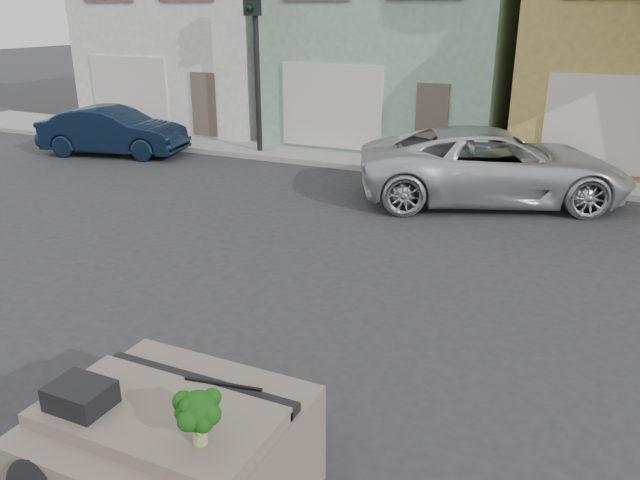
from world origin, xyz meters
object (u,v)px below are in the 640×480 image
Objects in this scene: traffic_signal at (255,68)px; navy_sedan at (116,155)px; broccoli at (199,418)px; silver_pickup at (490,201)px.

navy_sedan is at bearing -157.17° from traffic_signal.
traffic_signal is 11.63× the size of broccoli.
silver_pickup reaches higher than navy_sedan.
navy_sedan is 15.74m from broccoli.
silver_pickup is (11.16, -0.15, 0.00)m from navy_sedan.
navy_sedan is at bearing 67.03° from silver_pickup.
broccoli is (11.03, -11.15, 1.34)m from navy_sedan.
navy_sedan is at bearing 134.70° from broccoli.
navy_sedan is 0.72× the size of silver_pickup.
silver_pickup is 13.55× the size of broccoli.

